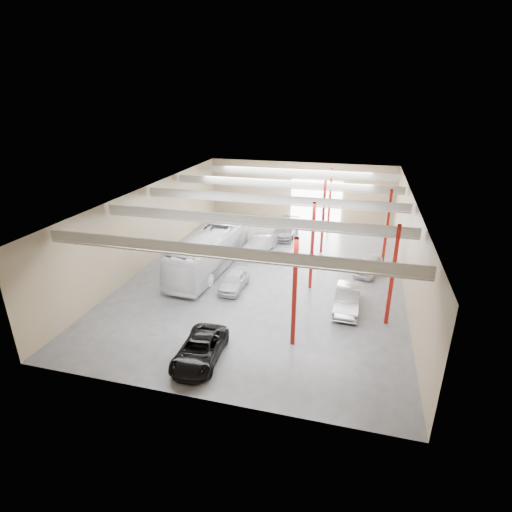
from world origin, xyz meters
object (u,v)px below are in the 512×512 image
at_px(coach_bus, 210,251).
at_px(black_sedan, 200,350).
at_px(car_row_c, 286,229).
at_px(car_right_near, 347,299).
at_px(car_right_far, 369,266).
at_px(car_row_b, 260,244).
at_px(car_row_a, 234,280).

height_order(coach_bus, black_sedan, coach_bus).
height_order(car_row_c, car_right_near, car_right_near).
distance_m(black_sedan, car_right_far, 17.75).
bearing_deg(car_right_near, car_row_b, 135.03).
height_order(car_row_c, car_right_far, car_row_c).
bearing_deg(car_row_a, car_row_c, 84.69).
bearing_deg(car_right_far, car_row_a, -134.62).
height_order(car_row_a, car_right_far, car_row_a).
relative_size(car_row_a, car_row_b, 0.84).
height_order(black_sedan, car_row_a, car_row_a).
height_order(car_right_near, car_right_far, car_right_near).
bearing_deg(car_row_b, car_right_near, -35.08).
xyz_separation_m(car_right_near, car_right_far, (1.48, 6.79, -0.10)).
bearing_deg(coach_bus, car_row_a, -42.07).
xyz_separation_m(black_sedan, car_row_a, (-0.88, 9.27, 0.01)).
bearing_deg(car_row_c, car_row_a, -95.25).
bearing_deg(car_right_far, car_row_b, -177.30).
bearing_deg(car_row_a, car_right_far, 30.58).
distance_m(car_row_b, car_row_c, 5.43).
xyz_separation_m(car_row_a, car_row_b, (0.00, 8.23, 0.11)).
xyz_separation_m(black_sedan, car_row_c, (0.68, 22.70, 0.10)).
height_order(coach_bus, car_row_b, coach_bus).
bearing_deg(coach_bus, black_sedan, -69.32).
relative_size(car_row_a, car_right_far, 1.00).
height_order(car_row_b, car_right_far, car_row_b).
distance_m(car_row_a, car_right_far, 11.81).
xyz_separation_m(car_row_c, car_right_near, (7.26, -14.44, 0.00)).
xyz_separation_m(car_row_a, car_row_c, (1.56, 13.43, 0.09)).
relative_size(black_sedan, car_row_a, 1.22).
relative_size(coach_bus, car_right_near, 2.56).
distance_m(car_row_b, car_right_near, 12.78).
xyz_separation_m(coach_bus, car_row_b, (3.16, 5.10, -0.92)).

